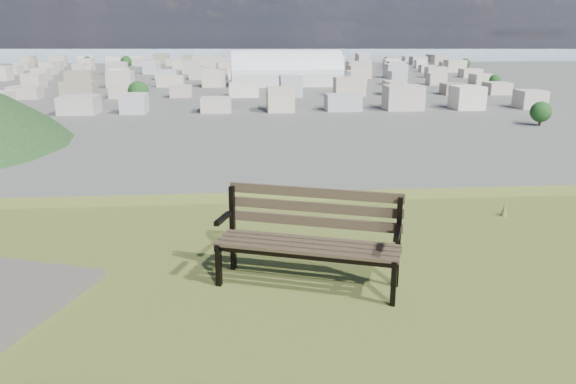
{
  "coord_description": "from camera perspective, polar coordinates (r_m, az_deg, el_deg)",
  "views": [
    {
      "loc": [
        -0.78,
        -3.07,
        27.15
      ],
      "look_at": [
        -0.23,
        3.44,
        25.3
      ],
      "focal_mm": 35.0,
      "sensor_mm": 36.0,
      "label": 1
    }
  ],
  "objects": [
    {
      "name": "far_hills",
      "position": [
        1407.28,
        -7.56,
        15.63
      ],
      "size": [
        2050.0,
        340.0,
        60.0
      ],
      "color": "#9DADC3",
      "rests_on": "ground"
    },
    {
      "name": "city_blocks",
      "position": [
        398.22,
        -4.82,
        12.37
      ],
      "size": [
        395.0,
        361.0,
        7.0
      ],
      "color": "#BFB4A7",
      "rests_on": "ground"
    },
    {
      "name": "bay_water",
      "position": [
        903.48,
        -4.93,
        14.05
      ],
      "size": [
        2400.0,
        700.0,
        0.12
      ],
      "primitive_type": "cube",
      "color": "gray",
      "rests_on": "ground"
    },
    {
      "name": "city_trees",
      "position": [
        323.86,
        -9.55,
        11.67
      ],
      "size": [
        406.52,
        387.2,
        9.98
      ],
      "color": "#35221A",
      "rests_on": "ground"
    },
    {
      "name": "park_bench",
      "position": [
        4.92,
        2.23,
        -4.18
      ],
      "size": [
        1.66,
        1.0,
        0.83
      ],
      "rotation": [
        0.0,
        0.0,
        -0.34
      ],
      "color": "#493D2A",
      "rests_on": "hilltop_mesa"
    },
    {
      "name": "arena",
      "position": [
        307.79,
        -0.2,
        11.86
      ],
      "size": [
        59.29,
        26.49,
        24.73
      ],
      "rotation": [
        0.0,
        0.0,
        0.03
      ],
      "color": "silver",
      "rests_on": "ground"
    }
  ]
}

